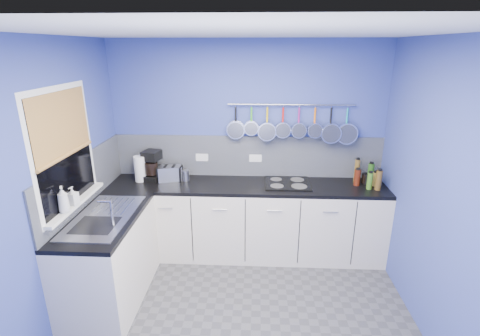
# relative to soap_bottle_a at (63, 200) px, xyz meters

# --- Properties ---
(floor) EXTENTS (3.20, 3.00, 0.02)m
(floor) POSITION_rel_soap_bottle_a_xyz_m (1.53, -0.08, -1.18)
(floor) COLOR #47474C
(floor) RESTS_ON ground
(ceiling) EXTENTS (3.20, 3.00, 0.02)m
(ceiling) POSITION_rel_soap_bottle_a_xyz_m (1.53, -0.08, 1.34)
(ceiling) COLOR white
(ceiling) RESTS_ON ground
(wall_back) EXTENTS (3.20, 0.02, 2.50)m
(wall_back) POSITION_rel_soap_bottle_a_xyz_m (1.53, 1.43, 0.08)
(wall_back) COLOR #374599
(wall_back) RESTS_ON ground
(wall_left) EXTENTS (0.02, 3.00, 2.50)m
(wall_left) POSITION_rel_soap_bottle_a_xyz_m (-0.08, -0.08, 0.08)
(wall_left) COLOR #374599
(wall_left) RESTS_ON ground
(wall_right) EXTENTS (0.02, 3.00, 2.50)m
(wall_right) POSITION_rel_soap_bottle_a_xyz_m (3.14, -0.08, 0.08)
(wall_right) COLOR #374599
(wall_right) RESTS_ON ground
(backsplash_back) EXTENTS (3.20, 0.02, 0.50)m
(backsplash_back) POSITION_rel_soap_bottle_a_xyz_m (1.53, 1.41, -0.02)
(backsplash_back) COLOR gray
(backsplash_back) RESTS_ON wall_back
(backsplash_left) EXTENTS (0.02, 1.80, 0.50)m
(backsplash_left) POSITION_rel_soap_bottle_a_xyz_m (-0.06, 0.52, -0.02)
(backsplash_left) COLOR gray
(backsplash_left) RESTS_ON wall_left
(cabinet_run_back) EXTENTS (3.20, 0.60, 0.86)m
(cabinet_run_back) POSITION_rel_soap_bottle_a_xyz_m (1.53, 1.12, -0.74)
(cabinet_run_back) COLOR silver
(cabinet_run_back) RESTS_ON ground
(worktop_back) EXTENTS (3.20, 0.60, 0.04)m
(worktop_back) POSITION_rel_soap_bottle_a_xyz_m (1.53, 1.12, -0.29)
(worktop_back) COLOR black
(worktop_back) RESTS_ON cabinet_run_back
(cabinet_run_left) EXTENTS (0.60, 1.20, 0.86)m
(cabinet_run_left) POSITION_rel_soap_bottle_a_xyz_m (0.23, 0.22, -0.74)
(cabinet_run_left) COLOR silver
(cabinet_run_left) RESTS_ON ground
(worktop_left) EXTENTS (0.60, 1.20, 0.04)m
(worktop_left) POSITION_rel_soap_bottle_a_xyz_m (0.23, 0.22, -0.29)
(worktop_left) COLOR black
(worktop_left) RESTS_ON cabinet_run_left
(window_frame) EXTENTS (0.01, 1.00, 1.10)m
(window_frame) POSITION_rel_soap_bottle_a_xyz_m (-0.05, 0.22, 0.38)
(window_frame) COLOR white
(window_frame) RESTS_ON wall_left
(window_glass) EXTENTS (0.01, 0.90, 1.00)m
(window_glass) POSITION_rel_soap_bottle_a_xyz_m (-0.04, 0.22, 0.38)
(window_glass) COLOR black
(window_glass) RESTS_ON wall_left
(bamboo_blind) EXTENTS (0.01, 0.90, 0.55)m
(bamboo_blind) POSITION_rel_soap_bottle_a_xyz_m (-0.03, 0.22, 0.61)
(bamboo_blind) COLOR #C1824C
(bamboo_blind) RESTS_ON wall_left
(window_sill) EXTENTS (0.10, 0.98, 0.03)m
(window_sill) POSITION_rel_soap_bottle_a_xyz_m (-0.02, 0.22, -0.13)
(window_sill) COLOR white
(window_sill) RESTS_ON wall_left
(sink_unit) EXTENTS (0.50, 0.95, 0.01)m
(sink_unit) POSITION_rel_soap_bottle_a_xyz_m (0.23, 0.22, -0.27)
(sink_unit) COLOR silver
(sink_unit) RESTS_ON worktop_left
(mixer_tap) EXTENTS (0.12, 0.08, 0.26)m
(mixer_tap) POSITION_rel_soap_bottle_a_xyz_m (0.39, 0.04, -0.14)
(mixer_tap) COLOR silver
(mixer_tap) RESTS_ON worktop_left
(socket_left) EXTENTS (0.15, 0.01, 0.09)m
(socket_left) POSITION_rel_soap_bottle_a_xyz_m (0.98, 1.40, -0.04)
(socket_left) COLOR white
(socket_left) RESTS_ON backsplash_back
(socket_right) EXTENTS (0.15, 0.01, 0.09)m
(socket_right) POSITION_rel_soap_bottle_a_xyz_m (1.63, 1.40, -0.04)
(socket_right) COLOR white
(socket_right) RESTS_ON backsplash_back
(pot_rail) EXTENTS (1.45, 0.02, 0.02)m
(pot_rail) POSITION_rel_soap_bottle_a_xyz_m (2.03, 1.37, 0.61)
(pot_rail) COLOR silver
(pot_rail) RESTS_ON wall_back
(soap_bottle_a) EXTENTS (0.12, 0.12, 0.24)m
(soap_bottle_a) POSITION_rel_soap_bottle_a_xyz_m (0.00, 0.00, 0.00)
(soap_bottle_a) COLOR white
(soap_bottle_a) RESTS_ON window_sill
(soap_bottle_b) EXTENTS (0.09, 0.09, 0.17)m
(soap_bottle_b) POSITION_rel_soap_bottle_a_xyz_m (0.00, 0.16, -0.03)
(soap_bottle_b) COLOR white
(soap_bottle_b) RESTS_ON window_sill
(paper_towel) EXTENTS (0.15, 0.15, 0.30)m
(paper_towel) POSITION_rel_soap_bottle_a_xyz_m (0.28, 1.17, -0.12)
(paper_towel) COLOR white
(paper_towel) RESTS_ON worktop_back
(coffee_maker) EXTENTS (0.25, 0.26, 0.35)m
(coffee_maker) POSITION_rel_soap_bottle_a_xyz_m (0.41, 1.21, -0.09)
(coffee_maker) COLOR black
(coffee_maker) RESTS_ON worktop_back
(toaster) EXTENTS (0.30, 0.22, 0.17)m
(toaster) POSITION_rel_soap_bottle_a_xyz_m (0.62, 1.20, -0.18)
(toaster) COLOR silver
(toaster) RESTS_ON worktop_back
(canister) EXTENTS (0.10, 0.10, 0.13)m
(canister) POSITION_rel_soap_bottle_a_xyz_m (0.81, 1.21, -0.21)
(canister) COLOR silver
(canister) RESTS_ON worktop_back
(hob) EXTENTS (0.52, 0.46, 0.01)m
(hob) POSITION_rel_soap_bottle_a_xyz_m (2.00, 1.16, -0.26)
(hob) COLOR black
(hob) RESTS_ON worktop_back
(pan_0) EXTENTS (0.21, 0.05, 0.40)m
(pan_0) POSITION_rel_soap_bottle_a_xyz_m (1.40, 1.36, 0.41)
(pan_0) COLOR silver
(pan_0) RESTS_ON pot_rail
(pan_1) EXTENTS (0.17, 0.06, 0.36)m
(pan_1) POSITION_rel_soap_bottle_a_xyz_m (1.58, 1.36, 0.43)
(pan_1) COLOR silver
(pan_1) RESTS_ON pot_rail
(pan_2) EXTENTS (0.22, 0.12, 0.41)m
(pan_2) POSITION_rel_soap_bottle_a_xyz_m (1.76, 1.36, 0.41)
(pan_2) COLOR silver
(pan_2) RESTS_ON pot_rail
(pan_3) EXTENTS (0.19, 0.09, 0.38)m
(pan_3) POSITION_rel_soap_bottle_a_xyz_m (1.94, 1.36, 0.42)
(pan_3) COLOR silver
(pan_3) RESTS_ON pot_rail
(pan_4) EXTENTS (0.18, 0.11, 0.37)m
(pan_4) POSITION_rel_soap_bottle_a_xyz_m (2.12, 1.36, 0.43)
(pan_4) COLOR silver
(pan_4) RESTS_ON pot_rail
(pan_5) EXTENTS (0.17, 0.12, 0.36)m
(pan_5) POSITION_rel_soap_bottle_a_xyz_m (2.30, 1.36, 0.43)
(pan_5) COLOR silver
(pan_5) RESTS_ON pot_rail
(pan_6) EXTENTS (0.23, 0.13, 0.42)m
(pan_6) POSITION_rel_soap_bottle_a_xyz_m (2.48, 1.36, 0.40)
(pan_6) COLOR silver
(pan_6) RESTS_ON pot_rail
(pan_7) EXTENTS (0.24, 0.11, 0.43)m
(pan_7) POSITION_rel_soap_bottle_a_xyz_m (2.67, 1.36, 0.39)
(pan_7) COLOR silver
(pan_7) RESTS_ON pot_rail
(condiment_0) EXTENTS (0.07, 0.07, 0.23)m
(condiment_0) POSITION_rel_soap_bottle_a_xyz_m (2.97, 1.26, -0.16)
(condiment_0) COLOR #265919
(condiment_0) RESTS_ON worktop_back
(condiment_1) EXTENTS (0.06, 0.06, 0.11)m
(condiment_1) POSITION_rel_soap_bottle_a_xyz_m (2.90, 1.23, -0.22)
(condiment_1) COLOR black
(condiment_1) RESTS_ON worktop_back
(condiment_2) EXTENTS (0.06, 0.06, 0.28)m
(condiment_2) POSITION_rel_soap_bottle_a_xyz_m (2.81, 1.25, -0.13)
(condiment_2) COLOR brown
(condiment_2) RESTS_ON worktop_back
(condiment_3) EXTENTS (0.06, 0.06, 0.16)m
(condiment_3) POSITION_rel_soap_bottle_a_xyz_m (2.99, 1.15, -0.19)
(condiment_3) COLOR olive
(condiment_3) RESTS_ON worktop_back
(condiment_4) EXTENTS (0.05, 0.05, 0.12)m
(condiment_4) POSITION_rel_soap_bottle_a_xyz_m (2.91, 1.15, -0.21)
(condiment_4) COLOR black
(condiment_4) RESTS_ON worktop_back
(condiment_5) EXTENTS (0.07, 0.07, 0.19)m
(condiment_5) POSITION_rel_soap_bottle_a_xyz_m (2.79, 1.16, -0.18)
(condiment_5) COLOR #4C190C
(condiment_5) RESTS_ON worktop_back
(condiment_6) EXTENTS (0.07, 0.07, 0.22)m
(condiment_6) POSITION_rel_soap_bottle_a_xyz_m (2.99, 1.03, -0.16)
(condiment_6) COLOR brown
(condiment_6) RESTS_ON worktop_back
(condiment_7) EXTENTS (0.06, 0.06, 0.19)m
(condiment_7) POSITION_rel_soap_bottle_a_xyz_m (2.90, 1.05, -0.18)
(condiment_7) COLOR #3F721E
(condiment_7) RESTS_ON worktop_back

